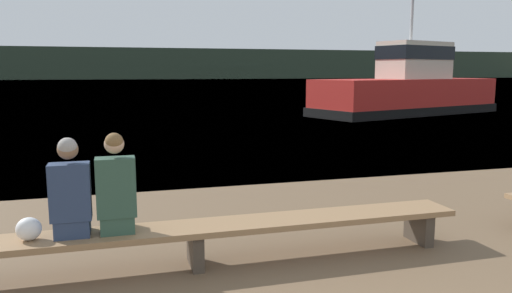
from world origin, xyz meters
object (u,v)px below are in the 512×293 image
object	(u,v)px
bench_main	(195,233)
person_right	(116,190)
shopping_bag	(29,229)
tugboat_red	(408,91)
person_left	(70,194)

from	to	relation	value
bench_main	person_right	bearing A→B (deg)	-179.88
shopping_bag	person_right	bearing A→B (deg)	0.35
person_right	tugboat_red	xyz separation A→B (m)	(13.83, 16.28, 0.20)
bench_main	person_left	size ratio (longest dim) A/B	6.11
bench_main	person_left	xyz separation A→B (m)	(-1.22, -0.00, 0.52)
tugboat_red	person_left	bearing A→B (deg)	121.35
person_left	shopping_bag	distance (m)	0.51
person_left	bench_main	bearing A→B (deg)	0.06
person_left	person_right	distance (m)	0.43
bench_main	person_left	distance (m)	1.33
bench_main	shopping_bag	size ratio (longest dim) A/B	25.59
person_right	shopping_bag	world-z (taller)	person_right
bench_main	person_right	world-z (taller)	person_right
shopping_bag	tugboat_red	world-z (taller)	tugboat_red
shopping_bag	tugboat_red	size ratio (longest dim) A/B	0.02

